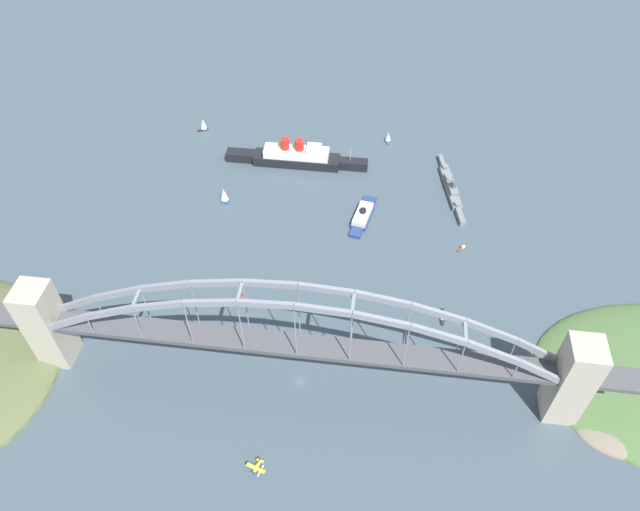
# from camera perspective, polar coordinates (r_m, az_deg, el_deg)

# --- Properties ---
(ground_plane) EXTENTS (1400.00, 1400.00, 0.00)m
(ground_plane) POSITION_cam_1_polar(r_m,az_deg,el_deg) (296.88, -1.97, -12.11)
(ground_plane) COLOR #3D4C56
(harbor_arch_bridge) EXTENTS (309.50, 16.07, 67.71)m
(harbor_arch_bridge) POSITION_cam_1_polar(r_m,az_deg,el_deg) (272.50, -2.12, -8.90)
(harbor_arch_bridge) COLOR #ADA38E
(harbor_arch_bridge) RESTS_ON ground
(ocean_liner) EXTENTS (99.54, 13.68, 19.92)m
(ocean_liner) POSITION_cam_1_polar(r_m,az_deg,el_deg) (413.24, -2.36, 9.57)
(ocean_liner) COLOR black
(ocean_liner) RESTS_ON ground
(naval_cruiser) EXTENTS (16.38, 70.01, 16.40)m
(naval_cruiser) POSITION_cam_1_polar(r_m,az_deg,el_deg) (401.02, 12.63, 6.45)
(naval_cruiser) COLOR slate
(naval_cruiser) RESTS_ON ground
(harbor_ferry_steamer) EXTENTS (15.27, 39.70, 7.35)m
(harbor_ferry_steamer) POSITION_cam_1_polar(r_m,az_deg,el_deg) (372.94, 4.18, 3.94)
(harbor_ferry_steamer) COLOR navy
(harbor_ferry_steamer) RESTS_ON ground
(seaplane_taxiing_near_bridge) EXTENTS (9.15, 7.54, 5.17)m
(seaplane_taxiing_near_bridge) POSITION_cam_1_polar(r_m,az_deg,el_deg) (275.08, -6.18, -19.87)
(seaplane_taxiing_near_bridge) COLOR #B7B7B2
(seaplane_taxiing_near_bridge) RESTS_ON ground
(small_boat_0) EXTENTS (6.05, 6.18, 2.34)m
(small_boat_0) POSITION_cam_1_polar(r_m,az_deg,el_deg) (363.06, 13.71, 0.70)
(small_boat_0) COLOR brown
(small_boat_0) RESTS_ON ground
(small_boat_1) EXTENTS (2.65, 11.36, 1.81)m
(small_boat_1) POSITION_cam_1_polar(r_m,az_deg,el_deg) (325.43, 11.83, -5.88)
(small_boat_1) COLOR black
(small_boat_1) RESTS_ON ground
(small_boat_2) EXTENTS (7.80, 8.98, 11.70)m
(small_boat_2) POSITION_cam_1_polar(r_m,az_deg,el_deg) (386.87, -9.33, 5.85)
(small_boat_2) COLOR #234C8C
(small_boat_2) RESTS_ON ground
(small_boat_3) EXTENTS (8.01, 7.46, 10.20)m
(small_boat_3) POSITION_cam_1_polar(r_m,az_deg,el_deg) (456.09, -11.30, 12.42)
(small_boat_3) COLOR black
(small_boat_3) RESTS_ON ground
(small_boat_4) EXTENTS (4.43, 7.65, 9.03)m
(small_boat_4) POSITION_cam_1_polar(r_m,az_deg,el_deg) (438.12, 6.65, 11.41)
(small_boat_4) COLOR #234C8C
(small_boat_4) RESTS_ON ground
(channel_marker_buoy) EXTENTS (2.20, 2.20, 2.75)m
(channel_marker_buoy) POSITION_cam_1_polar(r_m,az_deg,el_deg) (330.91, -7.44, -3.75)
(channel_marker_buoy) COLOR red
(channel_marker_buoy) RESTS_ON ground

